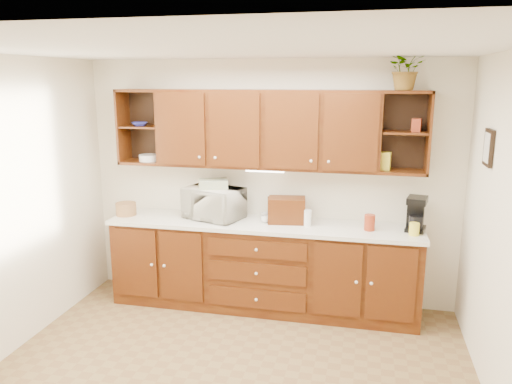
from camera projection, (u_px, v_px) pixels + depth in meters
The scene contains 24 objects.
floor at pixel (226, 384), 4.01m from camera, with size 4.00×4.00×0.00m, color olive.
ceiling at pixel (221, 48), 3.43m from camera, with size 4.00×4.00×0.00m, color white.
back_wall at pixel (269, 183), 5.39m from camera, with size 4.00×4.00×0.00m, color #F0E7CA.
base_cabinets at pixel (263, 267), 5.29m from camera, with size 3.20×0.60×0.90m, color #361206.
countertop at pixel (263, 224), 5.18m from camera, with size 3.24×0.64×0.04m, color white.
upper_cabinets at pixel (267, 129), 5.10m from camera, with size 3.20×0.33×0.80m.
undercabinet_light at pixel (265, 171), 5.15m from camera, with size 0.40×0.05×0.03m, color white.
framed_picture at pixel (489, 148), 4.04m from camera, with size 0.03×0.24×0.30m, color black.
wicker_basket at pixel (126, 209), 5.44m from camera, with size 0.22×0.22×0.14m, color #A97446.
microwave at pixel (214, 203), 5.30m from camera, with size 0.60×0.40×0.33m, color beige.
towel_stack at pixel (213, 184), 5.26m from camera, with size 0.30×0.22×0.09m, color #E5D66C.
wine_bottle at pixel (219, 205), 5.32m from camera, with size 0.06×0.06×0.28m, color black.
woven_tray at pixel (210, 212), 5.55m from camera, with size 0.36×0.36×0.02m, color #A97446.
bread_box at pixel (287, 210), 5.15m from camera, with size 0.38×0.24×0.26m, color #361206.
mug_tree at pixel (269, 217), 5.22m from camera, with size 0.24×0.24×0.26m.
canister_red at pixel (370, 223), 4.89m from camera, with size 0.10×0.10×0.16m, color maroon.
canister_white at pixel (308, 218), 5.03m from camera, with size 0.07×0.07×0.17m, color white.
canister_yellow at pixel (414, 229), 4.74m from camera, with size 0.09×0.09×0.12m, color yellow.
coffee_maker at pixel (416, 214), 4.88m from camera, with size 0.23×0.27×0.34m.
bowl_stack at pixel (140, 124), 5.35m from camera, with size 0.17×0.17×0.04m, color navy.
plate_stack at pixel (149, 158), 5.44m from camera, with size 0.22×0.22×0.07m, color white.
pantry_box_yellow at pixel (385, 161), 4.89m from camera, with size 0.10×0.08×0.18m, color yellow.
pantry_box_red at pixel (416, 125), 4.76m from camera, with size 0.08×0.07×0.13m, color maroon.
potted_plant at pixel (406, 68), 4.62m from camera, with size 0.36×0.31×0.40m, color #999999.
Camera 1 is at (1.01, -3.43, 2.39)m, focal length 35.00 mm.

